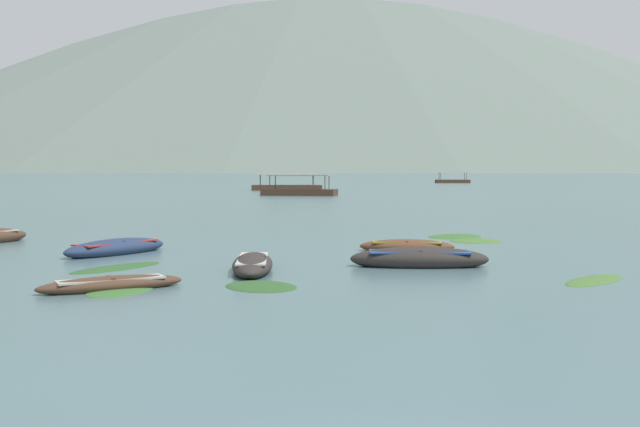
{
  "coord_description": "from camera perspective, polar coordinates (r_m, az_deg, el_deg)",
  "views": [
    {
      "loc": [
        -1.32,
        -6.44,
        2.96
      ],
      "look_at": [
        3.65,
        40.39,
        0.17
      ],
      "focal_mm": 41.74,
      "sensor_mm": 36.0,
      "label": 1
    }
  ],
  "objects": [
    {
      "name": "rowboat_2",
      "position": [
        22.96,
        7.62,
        -3.46
      ],
      "size": [
        4.38,
        1.95,
        0.75
      ],
      "color": "#2D2826",
      "rests_on": "ground"
    },
    {
      "name": "ferry_0",
      "position": [
        166.27,
        10.13,
        2.48
      ],
      "size": [
        7.6,
        3.16,
        2.54
      ],
      "color": "#4C3323",
      "rests_on": "ground"
    },
    {
      "name": "weed_patch_1",
      "position": [
        31.36,
        11.9,
        -2.1
      ],
      "size": [
        2.32,
        2.31,
        0.14
      ],
      "primitive_type": "ellipsoid",
      "rotation": [
        0.0,
        0.0,
        3.06
      ],
      "color": "#477033",
      "rests_on": "ground"
    },
    {
      "name": "ferry_2",
      "position": [
        106.89,
        -2.56,
        2.04
      ],
      "size": [
        10.17,
        3.9,
        2.54
      ],
      "color": "#4C3323",
      "rests_on": "ground"
    },
    {
      "name": "rowboat_6",
      "position": [
        27.14,
        -15.36,
        -2.55
      ],
      "size": [
        3.79,
        4.13,
        0.66
      ],
      "color": "navy",
      "rests_on": "ground"
    },
    {
      "name": "weed_patch_6",
      "position": [
        18.93,
        -4.56,
        -5.62
      ],
      "size": [
        2.5,
        2.66,
        0.14
      ],
      "primitive_type": "ellipsoid",
      "rotation": [
        0.0,
        0.0,
        0.5
      ],
      "color": "#2D5628",
      "rests_on": "ground"
    },
    {
      "name": "mountain_4",
      "position": [
        1828.64,
        15.23,
        11.03
      ],
      "size": [
        1402.53,
        1402.53,
        499.01
      ],
      "primitive_type": "cone",
      "color": "#4C5B56",
      "rests_on": "ground"
    },
    {
      "name": "rowboat_1",
      "position": [
        21.88,
        -5.19,
        -3.91
      ],
      "size": [
        1.41,
        4.29,
        0.59
      ],
      "color": "#2D2826",
      "rests_on": "ground"
    },
    {
      "name": "ground_plane",
      "position": [
        1506.44,
        -6.02,
        3.27
      ],
      "size": [
        6000.0,
        6000.0,
        0.0
      ],
      "primitive_type": "plane",
      "color": "slate"
    },
    {
      "name": "mountain_2",
      "position": [
        1650.72,
        -13.65,
        7.4
      ],
      "size": [
        766.6,
        766.6,
        241.91
      ],
      "primitive_type": "cone",
      "color": "#4C5B56",
      "rests_on": "ground"
    },
    {
      "name": "ferry_1",
      "position": [
        84.96,
        -1.58,
        1.7
      ],
      "size": [
        8.99,
        5.62,
        2.54
      ],
      "color": "#4C3323",
      "rests_on": "ground"
    },
    {
      "name": "rowboat_4",
      "position": [
        19.09,
        -15.72,
        -5.25
      ],
      "size": [
        3.65,
        2.19,
        0.43
      ],
      "color": "#4C3323",
      "rests_on": "ground"
    },
    {
      "name": "rowboat_5",
      "position": [
        27.27,
        6.67,
        -2.51
      ],
      "size": [
        3.61,
        1.83,
        0.53
      ],
      "color": "brown",
      "rests_on": "ground"
    },
    {
      "name": "mountain_3",
      "position": [
        1453.67,
        0.41,
        12.05
      ],
      "size": [
        1789.66,
        1789.66,
        443.43
      ],
      "primitive_type": "cone",
      "color": "slate",
      "rests_on": "ground"
    },
    {
      "name": "weed_patch_0",
      "position": [
        33.32,
        10.3,
        -1.76
      ],
      "size": [
        3.47,
        3.41,
        0.14
      ],
      "primitive_type": "ellipsoid",
      "rotation": [
        0.0,
        0.0,
        0.73
      ],
      "color": "#38662D",
      "rests_on": "ground"
    },
    {
      "name": "weed_patch_2",
      "position": [
        21.18,
        20.29,
        -4.86
      ],
      "size": [
        2.8,
        2.64,
        0.14
      ],
      "primitive_type": "ellipsoid",
      "rotation": [
        0.0,
        0.0,
        0.72
      ],
      "color": "#477033",
      "rests_on": "ground"
    },
    {
      "name": "weed_patch_5",
      "position": [
        18.91,
        -15.06,
        -5.74
      ],
      "size": [
        2.06,
        2.56,
        0.14
      ],
      "primitive_type": "ellipsoid",
      "rotation": [
        0.0,
        0.0,
        1.22
      ],
      "color": "#38662D",
      "rests_on": "ground"
    },
    {
      "name": "weed_patch_4",
      "position": [
        23.21,
        -15.33,
        -4.06
      ],
      "size": [
        3.0,
        3.24,
        0.14
      ],
      "primitive_type": "ellipsoid",
      "rotation": [
        0.0,
        0.0,
        0.86
      ],
      "color": "#2D5628",
      "rests_on": "ground"
    }
  ]
}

